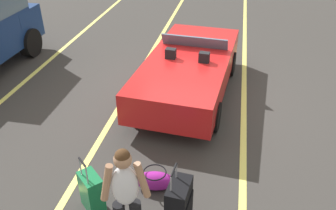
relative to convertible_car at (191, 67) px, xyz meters
The scene contains 9 objects.
ground_plane 0.62m from the convertible_car, behind, with size 80.00×80.00×0.00m, color #383533.
lot_line_near 1.43m from the convertible_car, 99.22° to the right, with size 18.00×0.12×0.01m, color #EAE066.
lot_line_mid 1.55m from the convertible_car, 98.35° to the left, with size 18.00×0.12×0.01m, color #EAE066.
lot_line_far 4.17m from the convertible_car, 92.89° to the left, with size 18.00×0.12×0.01m, color #EAE066.
convertible_car is the anchor object (origin of this frame).
suitcase_large_black 3.96m from the convertible_car, behind, with size 0.51×0.34×1.00m.
suitcase_medium_bright 4.01m from the convertible_car, 166.79° to the left, with size 0.45×0.46×0.94m.
duffel_bag 3.36m from the convertible_car, behind, with size 0.42×0.67×0.34m.
traveler_person 4.46m from the convertible_car, behind, with size 0.30×0.60×1.65m.
Camera 1 is at (-7.01, -0.88, 4.04)m, focal length 36.85 mm.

